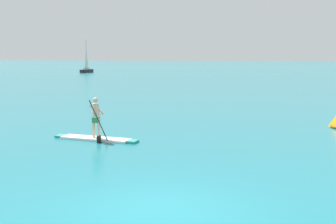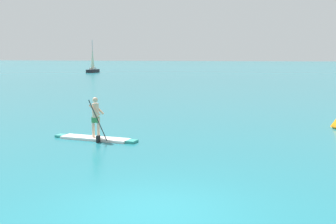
% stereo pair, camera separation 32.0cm
% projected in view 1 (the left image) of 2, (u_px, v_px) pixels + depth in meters
% --- Properties ---
extents(ground, '(440.00, 440.00, 0.00)m').
position_uv_depth(ground, '(160.00, 211.00, 9.02)').
color(ground, '#1E727F').
extents(paddleboarder_mid_center, '(3.62, 1.12, 1.75)m').
position_uv_depth(paddleboarder_mid_center, '(96.00, 132.00, 16.52)').
color(paddleboarder_mid_center, white).
rests_on(paddleboarder_mid_center, ground).
extents(sailboat_left_horizon, '(1.25, 4.26, 6.19)m').
position_uv_depth(sailboat_left_horizon, '(87.00, 68.00, 79.55)').
color(sailboat_left_horizon, black).
rests_on(sailboat_left_horizon, ground).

